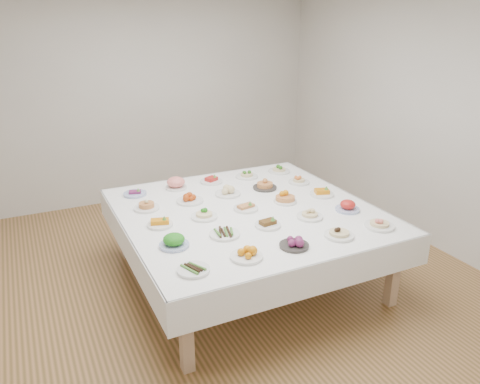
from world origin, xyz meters
name	(u,v)px	position (x,y,z in m)	size (l,w,h in m)	color
room_envelope	(213,94)	(0.00, 0.00, 1.83)	(5.02, 5.02, 2.81)	#A16F43
display_table	(247,216)	(0.24, -0.21, 0.69)	(2.35, 2.35, 0.75)	white
dish_0	(193,268)	(-0.63, -1.08, 0.78)	(0.25, 0.24, 0.06)	white
dish_1	(246,252)	(-0.19, -1.07, 0.80)	(0.25, 0.25, 0.11)	white
dish_2	(294,242)	(0.23, -1.07, 0.80)	(0.24, 0.24, 0.10)	#2F2C29
dish_3	(339,230)	(0.67, -1.08, 0.81)	(0.24, 0.24, 0.13)	white
dish_4	(380,221)	(1.11, -1.08, 0.81)	(0.25, 0.25, 0.13)	white
dish_5	(174,239)	(-0.63, -0.64, 0.82)	(0.26, 0.26, 0.14)	#4C66B2
dish_6	(225,233)	(-0.18, -0.64, 0.78)	(0.26, 0.26, 0.06)	white
dish_7	(268,222)	(0.23, -0.63, 0.79)	(0.23, 0.23, 0.10)	white
dish_8	(310,212)	(0.67, -0.64, 0.81)	(0.24, 0.24, 0.13)	white
dish_9	(348,205)	(1.09, -0.65, 0.81)	(0.23, 0.23, 0.12)	#4C66B2
dish_10	(160,222)	(-0.62, -0.21, 0.79)	(0.22, 0.22, 0.10)	white
dish_11	(204,212)	(-0.20, -0.22, 0.81)	(0.24, 0.24, 0.12)	white
dish_12	(246,206)	(0.23, -0.21, 0.79)	(0.23, 0.23, 0.10)	white
dish_13	(285,196)	(0.67, -0.21, 0.82)	(0.25, 0.24, 0.14)	white
dish_14	(322,191)	(1.11, -0.21, 0.79)	(0.24, 0.24, 0.11)	white
dish_15	(146,204)	(-0.62, 0.22, 0.80)	(0.24, 0.24, 0.12)	white
dish_16	(190,197)	(-0.18, 0.21, 0.80)	(0.26, 0.26, 0.11)	white
dish_17	(228,190)	(0.24, 0.23, 0.81)	(0.28, 0.28, 0.12)	white
dish_18	(265,183)	(0.67, 0.22, 0.82)	(0.25, 0.25, 0.15)	#2F2C29
dish_19	(299,179)	(1.10, 0.22, 0.80)	(0.23, 0.23, 0.11)	white
dish_20	(135,192)	(-0.63, 0.64, 0.78)	(0.23, 0.23, 0.09)	#4C66B2
dish_21	(176,182)	(-0.18, 0.64, 0.82)	(0.22, 0.22, 0.15)	white
dish_22	(211,179)	(0.23, 0.66, 0.79)	(0.24, 0.24, 0.10)	white
dish_23	(247,173)	(0.67, 0.64, 0.80)	(0.25, 0.25, 0.12)	white
dish_24	(279,167)	(1.10, 0.65, 0.82)	(0.25, 0.25, 0.14)	white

